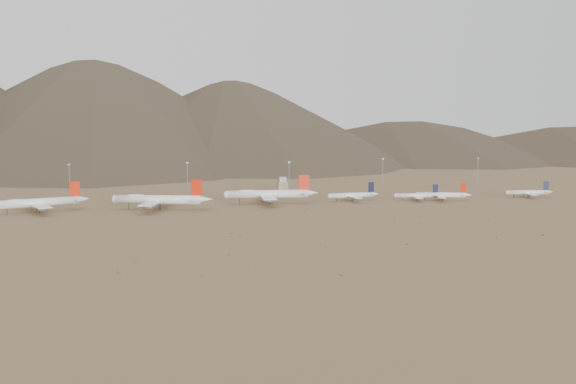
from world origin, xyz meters
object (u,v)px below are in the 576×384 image
object	(u,v)px
widebody_east	(268,194)
narrowbody_a	(353,195)
widebody_west	(38,202)
narrowbody_b	(418,196)
control_tower	(282,185)
widebody_centre	(158,199)

from	to	relation	value
widebody_east	narrowbody_a	world-z (taller)	widebody_east
widebody_west	widebody_east	world-z (taller)	widebody_east
narrowbody_a	narrowbody_b	distance (m)	48.68
control_tower	widebody_west	bearing A→B (deg)	-155.98
widebody_centre	widebody_east	distance (m)	79.33
widebody_east	control_tower	xyz separation A→B (m)	(31.79, 80.74, -1.77)
widebody_west	widebody_east	size ratio (longest dim) A/B	0.88
widebody_west	narrowbody_b	size ratio (longest dim) A/B	1.67
widebody_centre	widebody_west	bearing A→B (deg)	-166.88
control_tower	widebody_centre	bearing A→B (deg)	-140.12
widebody_east	control_tower	bearing A→B (deg)	75.43
widebody_west	control_tower	size ratio (longest dim) A/B	5.09
widebody_east	narrowbody_b	world-z (taller)	widebody_east
widebody_west	narrowbody_a	world-z (taller)	widebody_west
widebody_centre	widebody_east	bearing A→B (deg)	27.90
narrowbody_b	widebody_east	bearing A→B (deg)	-173.38
widebody_west	widebody_east	xyz separation A→B (m)	(155.37, 2.67, 0.56)
widebody_west	widebody_centre	size ratio (longest dim) A/B	0.92
narrowbody_b	control_tower	world-z (taller)	narrowbody_b
widebody_centre	narrowbody_a	distance (m)	143.38
widebody_centre	narrowbody_b	bearing A→B (deg)	19.17
widebody_west	widebody_centre	distance (m)	77.36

